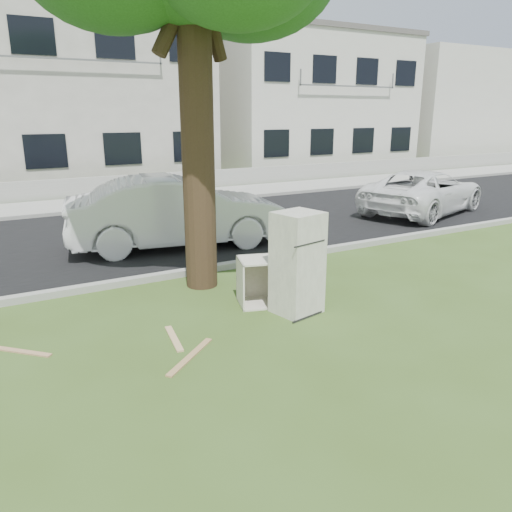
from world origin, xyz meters
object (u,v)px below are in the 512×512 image
fridge (297,263)px  car_center (178,212)px  car_right (424,192)px  cabinet (269,281)px

fridge → car_center: size_ratio=0.32×
car_right → cabinet: bearing=100.0°
cabinet → car_center: 4.04m
fridge → car_right: fridge is taller
fridge → car_right: (7.64, 4.63, -0.12)m
fridge → car_center: (-0.18, 4.54, 0.02)m
car_center → car_right: 7.83m
fridge → car_center: car_center is taller
cabinet → fridge: bearing=-53.9°
cabinet → car_center: size_ratio=0.20×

